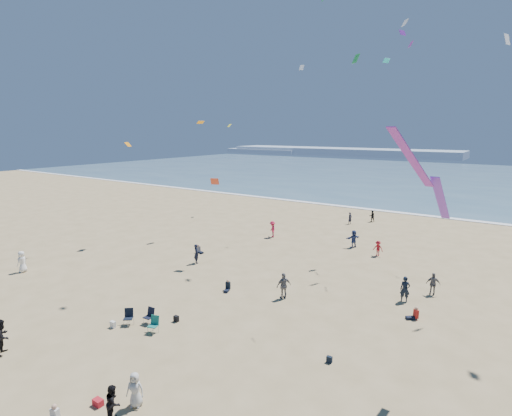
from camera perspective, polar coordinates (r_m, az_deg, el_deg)
The scene contains 13 objects.
ground at distance 24.33m, azimuth -15.50°, elevation -18.31°, with size 220.00×220.00×0.00m, color tan.
ocean at distance 110.21m, azimuth 25.61°, elevation 3.87°, with size 220.00×100.00×0.06m, color #476B84.
surf_line at distance 61.76m, azimuth 18.18°, elevation -0.44°, with size 220.00×1.20×0.08m, color white.
headland_far at distance 198.94m, azimuth 11.84°, elevation 7.90°, with size 110.00×20.00×3.20m, color #7A8EA8.
headland_near at distance 213.33m, azimuth 1.25°, elevation 8.17°, with size 40.00×14.00×2.00m, color #7A8EA8.
standing_flyers at distance 30.62m, azimuth 2.72°, elevation -9.79°, with size 36.45×43.21×1.92m.
seated_group at distance 25.88m, azimuth -6.58°, elevation -15.04°, with size 21.84×23.56×0.84m.
chair_cluster at distance 26.00m, azimuth -15.83°, elevation -15.08°, with size 2.80×1.54×1.00m.
white_tote at distance 26.63m, azimuth -19.76°, elevation -15.39°, with size 0.35×0.20×0.40m, color silver.
black_backpack at distance 26.35m, azimuth -11.33°, elevation -15.25°, with size 0.30×0.22×0.38m, color black.
cooler at distance 20.47m, azimuth -21.63°, elevation -24.40°, with size 0.45×0.30×0.30m, color #B51924.
navy_bag at distance 22.28m, azimuth 10.43°, elevation -20.51°, with size 0.28×0.18×0.34m, color black.
kites_aloft at distance 28.27m, azimuth 18.49°, elevation 15.95°, with size 40.27×36.50×26.06m.
Camera 1 is at (16.61, -13.32, 11.77)m, focal length 28.00 mm.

